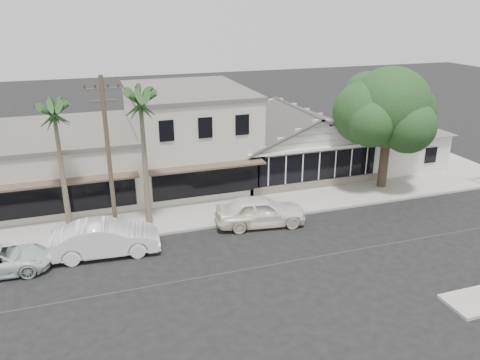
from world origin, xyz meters
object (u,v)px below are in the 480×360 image
object	(u,v)px
utility_pole	(109,157)
shade_tree	(387,109)
car_0	(260,211)
car_1	(106,238)

from	to	relation	value
utility_pole	shade_tree	size ratio (longest dim) A/B	1.06
utility_pole	car_0	size ratio (longest dim) A/B	1.71
car_0	shade_tree	size ratio (longest dim) A/B	0.62
utility_pole	car_1	bearing A→B (deg)	-113.62
utility_pole	car_1	xyz separation A→B (m)	(-0.63, -1.45, -3.89)
utility_pole	shade_tree	bearing A→B (deg)	7.37
shade_tree	car_0	bearing A→B (deg)	-162.99
shade_tree	car_1	bearing A→B (deg)	-168.62
car_0	shade_tree	bearing A→B (deg)	-65.24
car_0	car_1	xyz separation A→B (m)	(-8.81, -0.71, 0.01)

